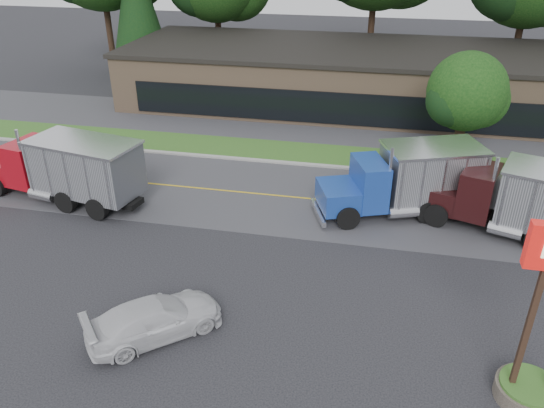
% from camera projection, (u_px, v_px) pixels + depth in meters
% --- Properties ---
extents(ground, '(140.00, 140.00, 0.00)m').
position_uv_depth(ground, '(214.00, 301.00, 19.88)').
color(ground, '#3A3A3F').
rests_on(ground, ground).
extents(road, '(60.00, 8.00, 0.02)m').
position_uv_depth(road, '(266.00, 195.00, 27.66)').
color(road, '#535358').
rests_on(road, ground).
extents(center_line, '(60.00, 0.12, 0.01)m').
position_uv_depth(center_line, '(266.00, 195.00, 27.66)').
color(center_line, gold).
rests_on(center_line, ground).
extents(curb, '(60.00, 0.30, 0.12)m').
position_uv_depth(curb, '(281.00, 163.00, 31.29)').
color(curb, '#9E9E99').
rests_on(curb, ground).
extents(grass_verge, '(60.00, 3.40, 0.03)m').
position_uv_depth(grass_verge, '(286.00, 152.00, 32.85)').
color(grass_verge, '#255C1F').
rests_on(grass_verge, ground).
extents(far_parking, '(60.00, 7.00, 0.02)m').
position_uv_depth(far_parking, '(299.00, 125.00, 37.17)').
color(far_parking, '#535358').
rests_on(far_parking, ground).
extents(strip_mall, '(32.00, 12.00, 4.00)m').
position_uv_depth(strip_mall, '(338.00, 77.00, 41.05)').
color(strip_mall, '#95765B').
rests_on(strip_mall, ground).
extents(bilo_sign, '(2.20, 1.90, 5.95)m').
position_uv_depth(bilo_sign, '(542.00, 347.00, 14.87)').
color(bilo_sign, '#6B6054').
rests_on(bilo_sign, ground).
extents(evergreen_left, '(5.25, 5.25, 11.94)m').
position_uv_depth(evergreen_left, '(136.00, 2.00, 45.63)').
color(evergreen_left, '#382619').
rests_on(evergreen_left, ground).
extents(tree_verge, '(4.61, 4.34, 6.57)m').
position_uv_depth(tree_verge, '(468.00, 95.00, 29.11)').
color(tree_verge, '#382619').
rests_on(tree_verge, ground).
extents(dump_truck_red, '(9.33, 4.20, 3.36)m').
position_uv_depth(dump_truck_red, '(67.00, 167.00, 26.34)').
color(dump_truck_red, black).
rests_on(dump_truck_red, ground).
extents(dump_truck_blue, '(8.03, 5.01, 3.36)m').
position_uv_depth(dump_truck_blue, '(409.00, 178.00, 25.19)').
color(dump_truck_blue, black).
rests_on(dump_truck_blue, ground).
extents(dump_truck_maroon, '(8.98, 5.13, 3.36)m').
position_uv_depth(dump_truck_maroon, '(532.00, 201.00, 23.18)').
color(dump_truck_maroon, black).
rests_on(dump_truck_maroon, ground).
extents(rally_car, '(4.72, 4.50, 1.35)m').
position_uv_depth(rally_car, '(155.00, 319.00, 17.98)').
color(rally_car, silver).
rests_on(rally_car, ground).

